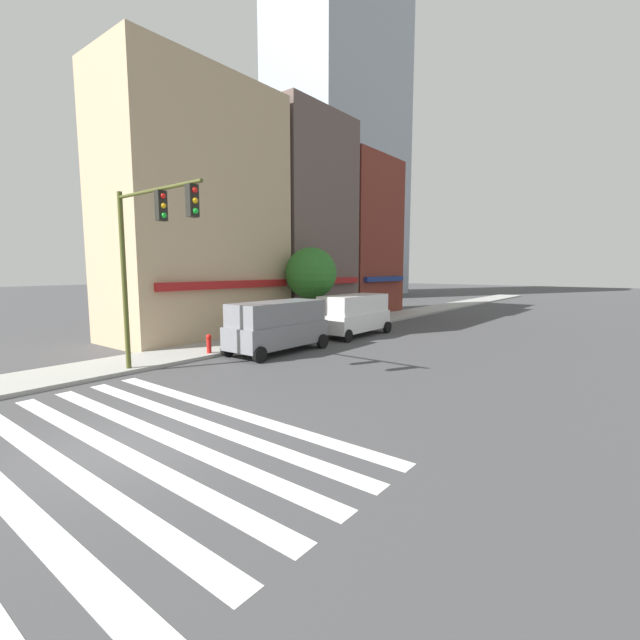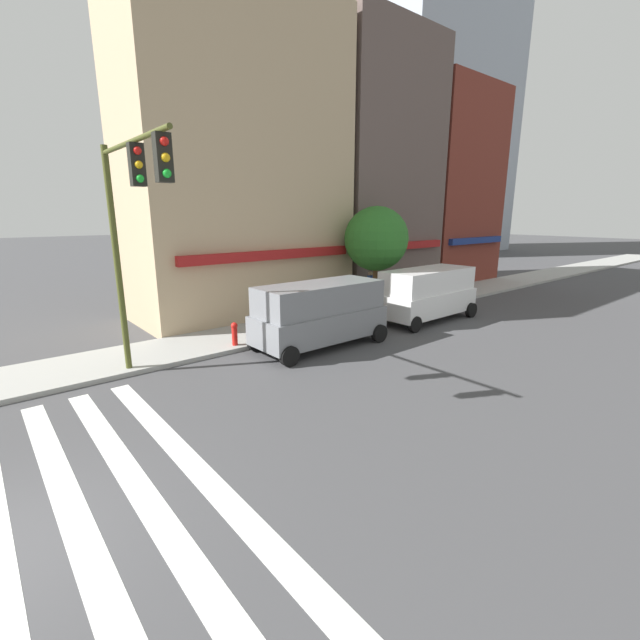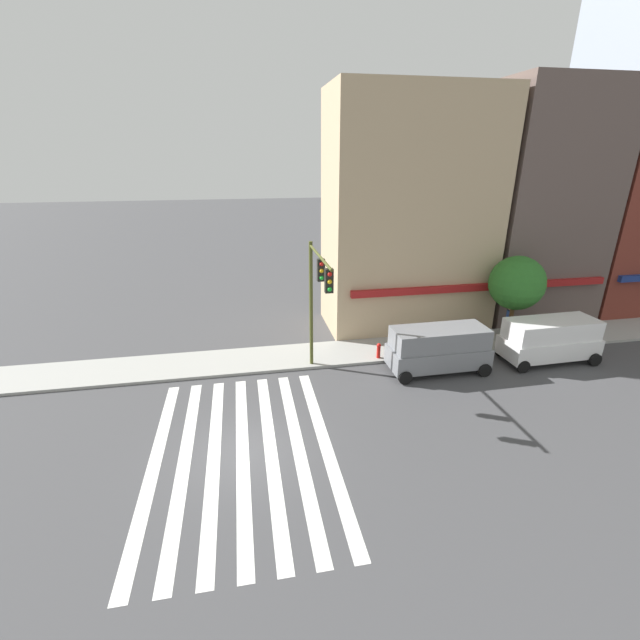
% 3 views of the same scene
% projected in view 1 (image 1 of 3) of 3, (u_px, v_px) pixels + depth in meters
% --- Properties ---
extents(ground_plane, '(200.00, 200.00, 0.00)m').
position_uv_depth(ground_plane, '(114.00, 449.00, 9.15)').
color(ground_plane, '#424244').
extents(sidewalk_left, '(120.00, 3.00, 0.15)m').
position_uv_depth(sidewalk_left, '(1.00, 386.00, 13.76)').
color(sidewalk_left, '#9E9E99').
rests_on(sidewalk_left, ground_plane).
extents(crosswalk_stripes, '(6.72, 10.80, 0.01)m').
position_uv_depth(crosswalk_stripes, '(114.00, 449.00, 9.15)').
color(crosswalk_stripes, silver).
rests_on(crosswalk_stripes, ground_plane).
extents(storefront_row, '(24.80, 5.30, 14.54)m').
position_uv_depth(storefront_row, '(286.00, 223.00, 29.31)').
color(storefront_row, tan).
rests_on(storefront_row, ground_plane).
extents(tower_distant, '(20.95, 11.33, 44.98)m').
position_uv_depth(tower_distant, '(341.00, 135.00, 60.08)').
color(tower_distant, '#939EAD').
rests_on(tower_distant, ground_plane).
extents(traffic_signal, '(0.32, 4.85, 6.56)m').
position_uv_depth(traffic_signal, '(148.00, 242.00, 14.35)').
color(traffic_signal, '#474C1E').
rests_on(traffic_signal, ground_plane).
extents(van_grey, '(5.02, 2.22, 2.34)m').
position_uv_depth(van_grey, '(277.00, 325.00, 19.61)').
color(van_grey, slate).
rests_on(van_grey, ground_plane).
extents(van_white, '(5.05, 2.22, 2.34)m').
position_uv_depth(van_white, '(354.00, 313.00, 24.52)').
color(van_white, white).
rests_on(van_white, ground_plane).
extents(pedestrian_blue_shirt, '(0.32, 0.32, 1.77)m').
position_uv_depth(pedestrian_blue_shirt, '(307.00, 314.00, 26.46)').
color(pedestrian_blue_shirt, '#23232D').
rests_on(pedestrian_blue_shirt, sidewalk_left).
extents(fire_hydrant, '(0.24, 0.24, 0.84)m').
position_uv_depth(fire_hydrant, '(209.00, 343.00, 18.74)').
color(fire_hydrant, red).
rests_on(fire_hydrant, sidewalk_left).
extents(street_tree, '(3.08, 3.08, 4.96)m').
position_uv_depth(street_tree, '(311.00, 273.00, 25.60)').
color(street_tree, brown).
rests_on(street_tree, sidewalk_left).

